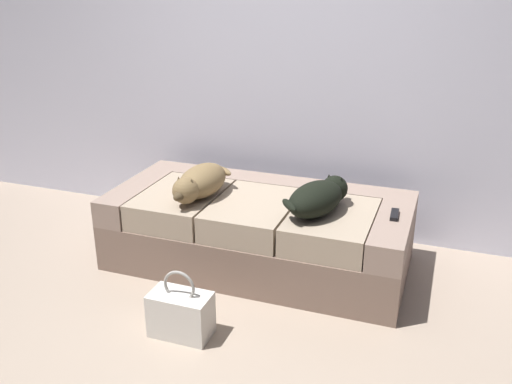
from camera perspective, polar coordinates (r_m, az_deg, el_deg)
name	(u,v)px	position (r m, az deg, el deg)	size (l,w,h in m)	color
ground_plane	(184,363)	(2.88, -7.36, -16.93)	(10.00, 10.00, 0.00)	tan
back_wall	(293,33)	(3.94, 3.82, 15.85)	(6.40, 0.10, 2.80)	silver
couch	(259,231)	(3.61, 0.28, -3.95)	(1.88, 0.88, 0.47)	#7C6356
dog_tan	(200,182)	(3.49, -5.75, 1.00)	(0.28, 0.58, 0.20)	brown
dog_dark	(319,197)	(3.27, 6.43, -0.51)	(0.37, 0.55, 0.19)	black
tv_remote	(394,215)	(3.33, 13.93, -2.25)	(0.04, 0.15, 0.02)	black
handbag	(181,314)	(3.01, -7.68, -12.17)	(0.32, 0.18, 0.38)	silver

